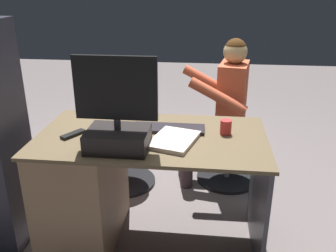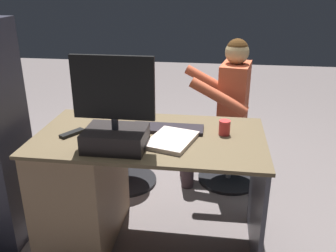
{
  "view_description": "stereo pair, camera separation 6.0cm",
  "coord_description": "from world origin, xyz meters",
  "px_view_note": "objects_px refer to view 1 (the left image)",
  "views": [
    {
      "loc": [
        -0.31,
        2.22,
        1.56
      ],
      "look_at": [
        -0.05,
        -0.04,
        0.64
      ],
      "focal_mm": 39.17,
      "sensor_mm": 36.0,
      "label": 1
    },
    {
      "loc": [
        -0.37,
        2.21,
        1.56
      ],
      "look_at": [
        -0.05,
        -0.04,
        0.64
      ],
      "focal_mm": 39.17,
      "sensor_mm": 36.0,
      "label": 2
    }
  ],
  "objects_px": {
    "keyboard": "(169,128)",
    "office_chair_teddy": "(124,156)",
    "person": "(222,103)",
    "tv_remote": "(73,134)",
    "monitor": "(117,124)",
    "cup": "(226,127)",
    "computer_mouse": "(118,127)",
    "desk": "(97,184)",
    "visitor_chair": "(228,153)",
    "teddy_bear": "(122,114)"
  },
  "relations": [
    {
      "from": "keyboard",
      "to": "monitor",
      "type": "bearing_deg",
      "value": 49.08
    },
    {
      "from": "desk",
      "to": "visitor_chair",
      "type": "bearing_deg",
      "value": -135.83
    },
    {
      "from": "desk",
      "to": "person",
      "type": "relative_size",
      "value": 1.13
    },
    {
      "from": "teddy_bear",
      "to": "cup",
      "type": "bearing_deg",
      "value": 140.71
    },
    {
      "from": "monitor",
      "to": "computer_mouse",
      "type": "relative_size",
      "value": 5.1
    },
    {
      "from": "office_chair_teddy",
      "to": "tv_remote",
      "type": "bearing_deg",
      "value": 81.86
    },
    {
      "from": "keyboard",
      "to": "cup",
      "type": "distance_m",
      "value": 0.33
    },
    {
      "from": "computer_mouse",
      "to": "teddy_bear",
      "type": "height_order",
      "value": "teddy_bear"
    },
    {
      "from": "cup",
      "to": "computer_mouse",
      "type": "bearing_deg",
      "value": 0.63
    },
    {
      "from": "desk",
      "to": "visitor_chair",
      "type": "relative_size",
      "value": 2.62
    },
    {
      "from": "office_chair_teddy",
      "to": "desk",
      "type": "bearing_deg",
      "value": 89.23
    },
    {
      "from": "keyboard",
      "to": "office_chair_teddy",
      "type": "height_order",
      "value": "keyboard"
    },
    {
      "from": "person",
      "to": "tv_remote",
      "type": "bearing_deg",
      "value": 44.97
    },
    {
      "from": "tv_remote",
      "to": "visitor_chair",
      "type": "relative_size",
      "value": 0.3
    },
    {
      "from": "desk",
      "to": "visitor_chair",
      "type": "xyz_separation_m",
      "value": [
        -0.85,
        -0.82,
        -0.15
      ]
    },
    {
      "from": "monitor",
      "to": "teddy_bear",
      "type": "xyz_separation_m",
      "value": [
        0.19,
        -0.87,
        -0.27
      ]
    },
    {
      "from": "cup",
      "to": "visitor_chair",
      "type": "relative_size",
      "value": 0.17
    },
    {
      "from": "keyboard",
      "to": "teddy_bear",
      "type": "height_order",
      "value": "teddy_bear"
    },
    {
      "from": "cup",
      "to": "keyboard",
      "type": "bearing_deg",
      "value": -3.84
    },
    {
      "from": "keyboard",
      "to": "visitor_chair",
      "type": "height_order",
      "value": "keyboard"
    },
    {
      "from": "desk",
      "to": "office_chair_teddy",
      "type": "bearing_deg",
      "value": -90.77
    },
    {
      "from": "monitor",
      "to": "computer_mouse",
      "type": "bearing_deg",
      "value": -76.24
    },
    {
      "from": "office_chair_teddy",
      "to": "teddy_bear",
      "type": "bearing_deg",
      "value": -90.0
    },
    {
      "from": "tv_remote",
      "to": "office_chair_teddy",
      "type": "xyz_separation_m",
      "value": [
        -0.1,
        -0.73,
        -0.5
      ]
    },
    {
      "from": "computer_mouse",
      "to": "tv_remote",
      "type": "bearing_deg",
      "value": 26.18
    },
    {
      "from": "monitor",
      "to": "tv_remote",
      "type": "relative_size",
      "value": 3.26
    },
    {
      "from": "person",
      "to": "computer_mouse",
      "type": "bearing_deg",
      "value": 49.93
    },
    {
      "from": "computer_mouse",
      "to": "visitor_chair",
      "type": "bearing_deg",
      "value": -132.84
    },
    {
      "from": "monitor",
      "to": "computer_mouse",
      "type": "height_order",
      "value": "monitor"
    },
    {
      "from": "teddy_bear",
      "to": "monitor",
      "type": "bearing_deg",
      "value": 102.33
    },
    {
      "from": "computer_mouse",
      "to": "office_chair_teddy",
      "type": "bearing_deg",
      "value": -78.0
    },
    {
      "from": "computer_mouse",
      "to": "office_chair_teddy",
      "type": "relative_size",
      "value": 0.19
    },
    {
      "from": "computer_mouse",
      "to": "cup",
      "type": "height_order",
      "value": "cup"
    },
    {
      "from": "keyboard",
      "to": "cup",
      "type": "height_order",
      "value": "cup"
    },
    {
      "from": "computer_mouse",
      "to": "desk",
      "type": "bearing_deg",
      "value": 23.4
    },
    {
      "from": "desk",
      "to": "keyboard",
      "type": "distance_m",
      "value": 0.57
    },
    {
      "from": "desk",
      "to": "tv_remote",
      "type": "distance_m",
      "value": 0.37
    },
    {
      "from": "tv_remote",
      "to": "monitor",
      "type": "bearing_deg",
      "value": -171.75
    },
    {
      "from": "keyboard",
      "to": "computer_mouse",
      "type": "distance_m",
      "value": 0.3
    },
    {
      "from": "keyboard",
      "to": "office_chair_teddy",
      "type": "xyz_separation_m",
      "value": [
        0.43,
        -0.59,
        -0.5
      ]
    },
    {
      "from": "computer_mouse",
      "to": "office_chair_teddy",
      "type": "height_order",
      "value": "computer_mouse"
    },
    {
      "from": "tv_remote",
      "to": "person",
      "type": "height_order",
      "value": "person"
    },
    {
      "from": "desk",
      "to": "teddy_bear",
      "type": "bearing_deg",
      "value": -90.76
    },
    {
      "from": "cup",
      "to": "tv_remote",
      "type": "distance_m",
      "value": 0.87
    },
    {
      "from": "keyboard",
      "to": "teddy_bear",
      "type": "relative_size",
      "value": 1.14
    },
    {
      "from": "office_chair_teddy",
      "to": "person",
      "type": "distance_m",
      "value": 0.88
    },
    {
      "from": "desk",
      "to": "tv_remote",
      "type": "relative_size",
      "value": 8.72
    },
    {
      "from": "cup",
      "to": "person",
      "type": "relative_size",
      "value": 0.07
    },
    {
      "from": "monitor",
      "to": "person",
      "type": "bearing_deg",
      "value": -119.83
    },
    {
      "from": "keyboard",
      "to": "computer_mouse",
      "type": "xyz_separation_m",
      "value": [
        0.3,
        0.03,
        0.01
      ]
    }
  ]
}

